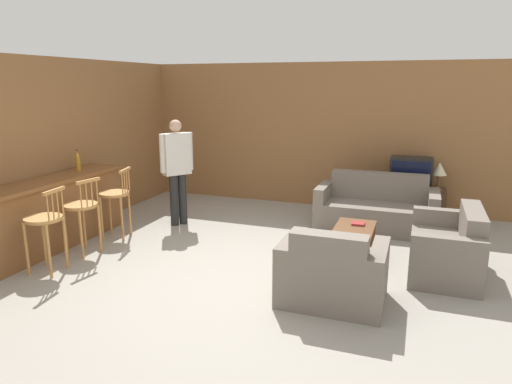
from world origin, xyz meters
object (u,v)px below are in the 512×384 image
at_px(coffee_table, 353,234).
at_px(tv_unit, 408,203).
at_px(bar_chair_near, 45,225).
at_px(book_on_table, 358,224).
at_px(couch_far, 376,210).
at_px(tv, 411,173).
at_px(bar_chair_far, 116,199).
at_px(table_lamp, 439,170).
at_px(person_by_window, 177,166).
at_px(bottle, 78,161).
at_px(loveseat_right, 448,249).
at_px(armchair_near, 332,275).
at_px(bar_chair_mid, 82,211).

bearing_deg(coffee_table, tv_unit, 73.14).
height_order(bar_chair_near, book_on_table, bar_chair_near).
height_order(bar_chair_near, couch_far, bar_chair_near).
relative_size(bar_chair_near, coffee_table, 0.98).
bearing_deg(tv, couch_far, -122.08).
height_order(bar_chair_far, table_lamp, bar_chair_far).
bearing_deg(coffee_table, person_by_window, 170.32).
relative_size(bottle, book_on_table, 1.73).
bearing_deg(bar_chair_near, person_by_window, 76.63).
height_order(tv_unit, table_lamp, table_lamp).
relative_size(bar_chair_far, loveseat_right, 0.78).
bearing_deg(armchair_near, bar_chair_near, -173.80).
xyz_separation_m(armchair_near, book_on_table, (0.04, 1.64, 0.08)).
distance_m(bar_chair_near, couch_far, 4.72).
height_order(bar_chair_mid, loveseat_right, bar_chair_mid).
xyz_separation_m(loveseat_right, tv_unit, (-0.52, 2.23, -0.03)).
distance_m(bar_chair_far, table_lamp, 5.10).
relative_size(couch_far, table_lamp, 4.03).
relative_size(bottle, person_by_window, 0.18).
height_order(table_lamp, person_by_window, person_by_window).
distance_m(armchair_near, table_lamp, 3.67).
xyz_separation_m(bar_chair_far, bottle, (-0.62, 0.00, 0.52)).
bearing_deg(person_by_window, armchair_near, -33.38).
relative_size(couch_far, bottle, 5.85).
distance_m(loveseat_right, coffee_table, 1.16).
relative_size(loveseat_right, tv_unit, 1.16).
xyz_separation_m(tv, bottle, (-4.64, -2.48, 0.32)).
relative_size(tv, bottle, 2.15).
relative_size(bar_chair_near, table_lamp, 2.30).
height_order(loveseat_right, bottle, bottle).
height_order(bar_chair_mid, person_by_window, person_by_window).
relative_size(bar_chair_mid, loveseat_right, 0.78).
xyz_separation_m(tv_unit, person_by_window, (-3.48, -1.59, 0.69)).
bearing_deg(bar_chair_far, loveseat_right, 3.10).
height_order(couch_far, bottle, bottle).
height_order(bar_chair_near, bar_chair_mid, same).
distance_m(bar_chair_near, loveseat_right, 4.81).
bearing_deg(bar_chair_near, armchair_near, 6.20).
relative_size(loveseat_right, person_by_window, 0.79).
bearing_deg(tv, bar_chair_far, -148.31).
xyz_separation_m(bar_chair_far, couch_far, (3.55, 1.74, -0.29)).
relative_size(coffee_table, tv, 1.57).
relative_size(armchair_near, coffee_table, 1.01).
xyz_separation_m(tv_unit, book_on_table, (-0.60, -1.83, 0.11)).
bearing_deg(bar_chair_mid, couch_far, 34.68).
xyz_separation_m(loveseat_right, bottle, (-5.16, -0.24, 0.81)).
bearing_deg(book_on_table, bar_chair_far, -169.17).
distance_m(tv, person_by_window, 3.83).
relative_size(table_lamp, person_by_window, 0.27).
height_order(bar_chair_near, person_by_window, person_by_window).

